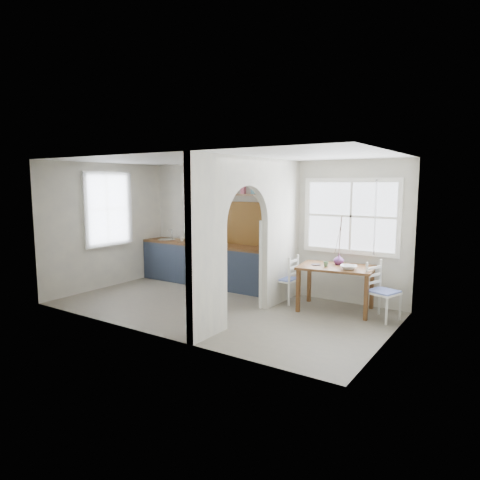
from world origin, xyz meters
The scene contains 26 objects.
floor centered at (0.00, 0.00, 0.00)m, with size 5.80×3.20×0.01m, color #7A705D.
ceiling centered at (0.00, 0.00, 2.60)m, with size 5.80×3.20×0.01m, color beige.
walls centered at (0.00, 0.00, 1.30)m, with size 5.81×3.21×2.60m.
partition centered at (0.70, 0.06, 1.45)m, with size 0.12×3.20×2.60m.
kitchen_window centered at (-2.87, 0.00, 1.65)m, with size 0.10×1.16×1.50m, color white, non-canonical shape.
nook_window centered at (1.80, 1.56, 1.60)m, with size 1.76×0.10×1.30m, color white, non-canonical shape.
counter centered at (-1.13, 1.33, 0.46)m, with size 3.50×0.60×0.90m.
sink centered at (-2.43, 1.30, 0.89)m, with size 0.40×0.40×0.02m, color #B7BAC0.
backsplash centered at (-0.20, 1.58, 1.35)m, with size 1.65×0.03×0.90m, color #8C5618.
shelf centered at (-0.20, 1.49, 2.00)m, with size 1.75×0.20×0.21m.
pendant_lamp centered at (0.15, 1.15, 1.88)m, with size 0.26×0.26×0.16m, color beige.
utensil_rail centered at (0.61, 0.90, 1.45)m, with size 0.02×0.02×0.50m, color #B7BAC0.
dining_table centered at (1.76, 1.02, 0.39)m, with size 1.24×0.83×0.78m, color brown, non-canonical shape.
chair_left centered at (0.78, 0.99, 0.44)m, with size 0.40×0.40×0.88m, color white, non-canonical shape.
chair_right centered at (2.59, 0.96, 0.47)m, with size 0.43×0.43×0.93m, color white, non-canonical shape.
kettle centered at (0.40, 1.23, 1.02)m, with size 0.20×0.16×0.24m, color beige, non-canonical shape.
mug_a centered at (-1.96, 1.30, 0.95)m, with size 0.10×0.10×0.09m, color silver.
mug_b centered at (-1.76, 1.36, 0.95)m, with size 0.13×0.13×0.11m, color white.
knife_block centered at (-1.39, 1.47, 1.01)m, with size 0.10×0.14×0.21m, color #3D281C.
jar centered at (-1.09, 1.32, 0.99)m, with size 0.11×0.11×0.18m, color brown.
towel_magenta centered at (0.58, 0.98, 0.28)m, with size 0.02×0.03×0.50m, color #CD164C.
towel_orange centered at (0.58, 0.95, 0.25)m, with size 0.02×0.03×0.54m, color #CB5915.
bowl centered at (2.03, 0.88, 0.81)m, with size 0.27×0.27×0.07m, color white.
table_cup centered at (1.62, 0.89, 0.82)m, with size 0.09×0.09×0.08m, color #608F66.
plate centered at (1.43, 0.93, 0.78)m, with size 0.16×0.16×0.01m, color black.
vase centered at (1.74, 1.18, 0.87)m, with size 0.18×0.18×0.19m, color #6A3377.
Camera 1 is at (4.36, -5.88, 2.19)m, focal length 32.00 mm.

